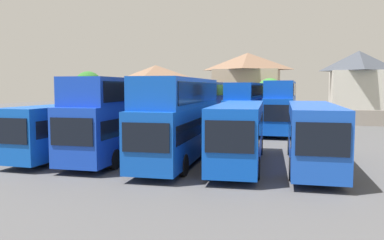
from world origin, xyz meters
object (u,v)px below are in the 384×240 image
bus_9 (281,104)px  tree_left_of_lot (270,92)px  bus_1 (74,126)px  bus_2 (121,113)px  bus_6 (170,110)px  bus_5 (312,131)px  bus_4 (239,130)px  bus_3 (180,115)px  house_terrace_centre (247,85)px  house_terrace_right (358,84)px  bus_7 (209,104)px  tree_right_of_lot (88,86)px  house_terrace_left (156,90)px  bus_8 (248,105)px

bus_9 → tree_left_of_lot: tree_left_of_lot is taller
bus_1 → bus_2: (3.30, 0.19, 0.89)m
bus_2 → tree_left_of_lot: bearing=164.2°
bus_9 → bus_6: bearing=-89.9°
bus_9 → bus_5: bearing=9.4°
bus_1 → bus_4: bus_4 is taller
bus_3 → house_terrace_centre: (-0.27, 34.87, 1.99)m
bus_5 → house_terrace_right: (7.26, 35.67, 2.81)m
bus_3 → bus_7: 15.96m
bus_6 → bus_3: bearing=21.3°
bus_3 → tree_right_of_lot: (-19.09, 22.93, 1.84)m
bus_5 → bus_7: bus_7 is taller
house_terrace_left → tree_right_of_lot: bearing=-109.9°
bus_4 → bus_9: bus_9 is taller
bus_2 → house_terrace_centre: house_terrace_centre is taller
bus_4 → bus_8: bearing=-178.6°
bus_9 → house_terrace_right: 22.26m
bus_4 → house_terrace_centre: bearing=-177.4°
bus_1 → bus_3: size_ratio=0.96×
bus_5 → tree_left_of_lot: (-4.20, 28.09, 1.85)m
tree_right_of_lot → bus_9: bearing=-15.9°
bus_5 → bus_1: bearing=-91.3°
bus_7 → house_terrace_centre: (1.45, 19.00, 2.01)m
bus_5 → house_terrace_left: (-22.10, 35.14, 2.01)m
bus_2 → bus_3: 4.02m
bus_3 → house_terrace_centre: bearing=178.4°
bus_6 → house_terrace_centre: house_terrace_centre is taller
bus_1 → bus_3: (7.29, -0.25, 0.88)m
house_terrace_centre → tree_left_of_lot: (3.62, -6.44, -0.93)m
house_terrace_left → house_terrace_right: bearing=1.0°
bus_6 → tree_right_of_lot: size_ratio=1.68×
bus_2 → house_terrace_right: (18.80, 35.57, 2.00)m
bus_5 → bus_7: size_ratio=1.12×
bus_8 → bus_7: bearing=-82.8°
bus_9 → bus_8: bearing=-90.5°
bus_1 → tree_left_of_lot: 30.18m
bus_7 → house_terrace_centre: size_ratio=1.13×
house_terrace_centre → tree_left_of_lot: 7.45m
bus_1 → bus_3: bus_3 is taller
house_terrace_right → bus_2: bearing=-117.9°
bus_8 → bus_9: (3.11, -0.08, 0.08)m
bus_3 → bus_6: bus_3 is taller
bus_3 → bus_9: size_ratio=1.14×
tree_left_of_lot → bus_5: bearing=-81.5°
bus_5 → tree_right_of_lot: size_ratio=1.84×
bus_2 → house_terrace_centre: 34.68m
house_terrace_left → tree_left_of_lot: house_terrace_left is taller
bus_9 → house_terrace_centre: (-5.50, 18.85, 1.96)m
house_terrace_left → tree_right_of_lot: size_ratio=1.40×
house_terrace_left → house_terrace_centre: 14.32m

